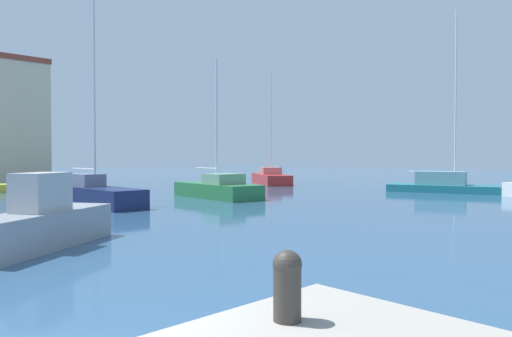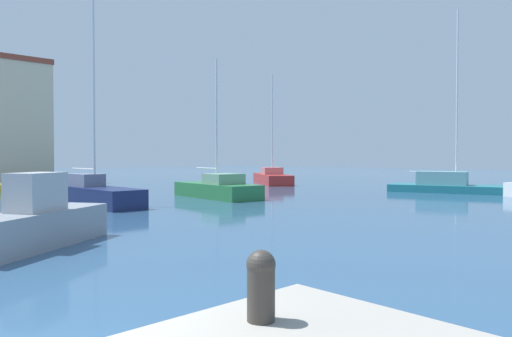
% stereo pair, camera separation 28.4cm
% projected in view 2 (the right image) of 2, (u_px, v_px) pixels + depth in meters
% --- Properties ---
extents(water, '(160.00, 160.00, 0.00)m').
position_uv_depth(water, '(170.00, 197.00, 29.55)').
color(water, '#2D5175').
rests_on(water, ground).
extents(mooring_bollard, '(0.27, 0.27, 0.66)m').
position_uv_depth(mooring_bollard, '(261.00, 282.00, 4.35)').
color(mooring_bollard, '#38332D').
rests_on(mooring_bollard, pier_quay).
extents(sailboat_green_far_left, '(2.94, 6.78, 8.41)m').
position_uv_depth(sailboat_green_far_left, '(218.00, 188.00, 28.75)').
color(sailboat_green_far_left, '#28703D').
rests_on(sailboat_green_far_left, water).
extents(sailboat_teal_outer_mooring, '(5.39, 9.30, 12.64)m').
position_uv_depth(sailboat_teal_outer_mooring, '(452.00, 185.00, 33.03)').
color(sailboat_teal_outer_mooring, '#1E707A').
rests_on(sailboat_teal_outer_mooring, water).
extents(motorboat_grey_inner_mooring, '(4.82, 3.77, 2.05)m').
position_uv_depth(motorboat_grey_inner_mooring, '(36.00, 223.00, 12.87)').
color(motorboat_grey_inner_mooring, gray).
rests_on(motorboat_grey_inner_mooring, water).
extents(sailboat_navy_far_right, '(1.96, 7.34, 12.36)m').
position_uv_depth(sailboat_navy_far_right, '(93.00, 193.00, 24.36)').
color(sailboat_navy_far_right, '#19234C').
rests_on(sailboat_navy_far_right, water).
extents(sailboat_red_center_channel, '(6.20, 7.77, 10.07)m').
position_uv_depth(sailboat_red_center_channel, '(272.00, 178.00, 43.68)').
color(sailboat_red_center_channel, '#B22823').
rests_on(sailboat_red_center_channel, water).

